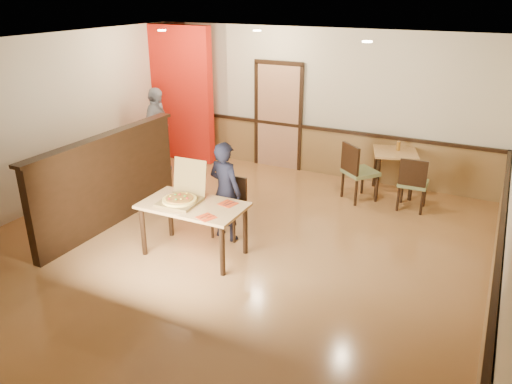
% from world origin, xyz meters
% --- Properties ---
extents(floor, '(7.00, 7.00, 0.00)m').
position_xyz_m(floor, '(0.00, 0.00, 0.00)').
color(floor, '#AC7743').
rests_on(floor, ground).
extents(ceiling, '(7.00, 7.00, 0.00)m').
position_xyz_m(ceiling, '(0.00, 0.00, 2.80)').
color(ceiling, black).
rests_on(ceiling, wall_back).
extents(wall_back, '(7.00, 0.00, 7.00)m').
position_xyz_m(wall_back, '(0.00, 3.50, 1.40)').
color(wall_back, beige).
rests_on(wall_back, floor).
extents(wall_left, '(0.00, 7.00, 7.00)m').
position_xyz_m(wall_left, '(-3.50, 0.00, 1.40)').
color(wall_left, beige).
rests_on(wall_left, floor).
extents(wainscot_back, '(7.00, 0.04, 0.90)m').
position_xyz_m(wainscot_back, '(0.00, 3.47, 0.45)').
color(wainscot_back, olive).
rests_on(wainscot_back, floor).
extents(chair_rail_back, '(7.00, 0.06, 0.06)m').
position_xyz_m(chair_rail_back, '(0.00, 3.45, 0.92)').
color(chair_rail_back, black).
rests_on(chair_rail_back, wall_back).
extents(wainscot_right, '(0.04, 7.00, 0.90)m').
position_xyz_m(wainscot_right, '(3.47, 0.00, 0.45)').
color(wainscot_right, olive).
rests_on(wainscot_right, floor).
extents(chair_rail_right, '(0.06, 7.00, 0.06)m').
position_xyz_m(chair_rail_right, '(3.45, 0.00, 0.92)').
color(chair_rail_right, black).
rests_on(chair_rail_right, wall_right).
extents(back_door, '(0.90, 0.06, 2.10)m').
position_xyz_m(back_door, '(-0.80, 3.46, 1.05)').
color(back_door, tan).
rests_on(back_door, wall_back).
extents(booth_partition, '(0.20, 3.10, 1.44)m').
position_xyz_m(booth_partition, '(-2.00, -0.20, 0.74)').
color(booth_partition, black).
rests_on(booth_partition, floor).
extents(red_accent_panel, '(1.60, 0.20, 2.78)m').
position_xyz_m(red_accent_panel, '(-2.90, 3.00, 1.40)').
color(red_accent_panel, red).
rests_on(red_accent_panel, floor).
extents(spot_a, '(0.14, 0.14, 0.02)m').
position_xyz_m(spot_a, '(-2.30, 1.80, 2.78)').
color(spot_a, '#FFEBB2').
rests_on(spot_a, ceiling).
extents(spot_b, '(0.14, 0.14, 0.02)m').
position_xyz_m(spot_b, '(-0.80, 2.50, 2.78)').
color(spot_b, '#FFEBB2').
rests_on(spot_b, ceiling).
extents(spot_c, '(0.14, 0.14, 0.02)m').
position_xyz_m(spot_c, '(1.40, 1.50, 2.78)').
color(spot_c, '#FFEBB2').
rests_on(spot_c, ceiling).
extents(main_table, '(1.42, 0.83, 0.76)m').
position_xyz_m(main_table, '(-0.30, -0.44, 0.65)').
color(main_table, tan).
rests_on(main_table, floor).
extents(diner_chair, '(0.46, 0.46, 0.88)m').
position_xyz_m(diner_chair, '(-0.16, 0.34, 0.48)').
color(diner_chair, olive).
rests_on(diner_chair, floor).
extents(side_chair_left, '(0.71, 0.71, 1.03)m').
position_xyz_m(side_chair_left, '(1.16, 2.44, 0.56)').
color(side_chair_left, olive).
rests_on(side_chair_left, floor).
extents(side_chair_right, '(0.47, 0.47, 0.93)m').
position_xyz_m(side_chair_right, '(2.11, 2.43, 0.51)').
color(side_chair_right, olive).
rests_on(side_chair_right, floor).
extents(side_table, '(0.93, 0.93, 0.79)m').
position_xyz_m(side_table, '(1.66, 3.05, 0.61)').
color(side_table, tan).
rests_on(side_table, floor).
extents(diner, '(0.60, 0.45, 1.48)m').
position_xyz_m(diner, '(-0.16, 0.19, 0.74)').
color(diner, black).
rests_on(diner, floor).
extents(passerby, '(0.65, 1.07, 1.70)m').
position_xyz_m(passerby, '(-2.80, 2.09, 0.85)').
color(passerby, gray).
rests_on(passerby, floor).
extents(pizza_box, '(0.54, 0.62, 0.53)m').
position_xyz_m(pizza_box, '(-0.48, -0.44, 0.82)').
color(pizza_box, brown).
rests_on(pizza_box, main_table).
extents(pizza, '(0.51, 0.51, 0.03)m').
position_xyz_m(pizza, '(-0.48, -0.49, 0.81)').
color(pizza, '#F3D158').
rests_on(pizza, pizza_box).
extents(napkin_near, '(0.27, 0.27, 0.01)m').
position_xyz_m(napkin_near, '(0.09, -0.71, 0.76)').
color(napkin_near, red).
rests_on(napkin_near, main_table).
extents(napkin_far, '(0.25, 0.25, 0.01)m').
position_xyz_m(napkin_far, '(0.12, -0.21, 0.76)').
color(napkin_far, red).
rests_on(napkin_far, main_table).
extents(condiment, '(0.06, 0.06, 0.16)m').
position_xyz_m(condiment, '(1.69, 3.13, 0.87)').
color(condiment, '#955F1B').
rests_on(condiment, side_table).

